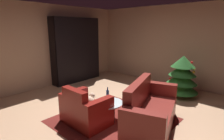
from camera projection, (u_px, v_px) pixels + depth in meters
name	position (u px, v px, depth m)	size (l,w,h in m)	color
ground_plane	(112.00, 115.00, 4.11)	(7.39, 7.39, 0.00)	tan
wall_back	(174.00, 46.00, 6.06)	(6.10, 0.06, 2.66)	tan
wall_left	(41.00, 47.00, 5.76)	(0.06, 6.28, 2.66)	tan
area_rug	(113.00, 120.00, 3.88)	(2.21, 2.11, 0.01)	maroon
bookshelf_unit	(79.00, 51.00, 6.58)	(0.38, 1.86, 2.26)	black
armchair_red	(85.00, 110.00, 3.70)	(0.98, 0.69, 0.79)	maroon
couch_red	(150.00, 113.00, 3.50)	(1.21, 1.87, 0.94)	maroon
coffee_table	(108.00, 104.00, 3.81)	(0.64, 0.64, 0.40)	black
book_stack_on_table	(107.00, 100.00, 3.77)	(0.20, 0.19, 0.12)	red
bottle_on_table	(108.00, 94.00, 3.94)	(0.06, 0.06, 0.27)	navy
decorated_tree	(182.00, 76.00, 5.12)	(0.91, 0.91, 1.17)	brown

